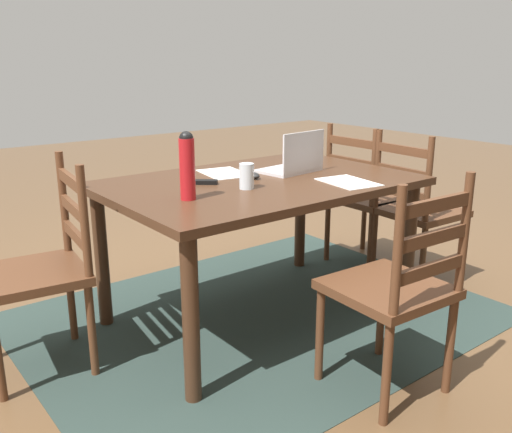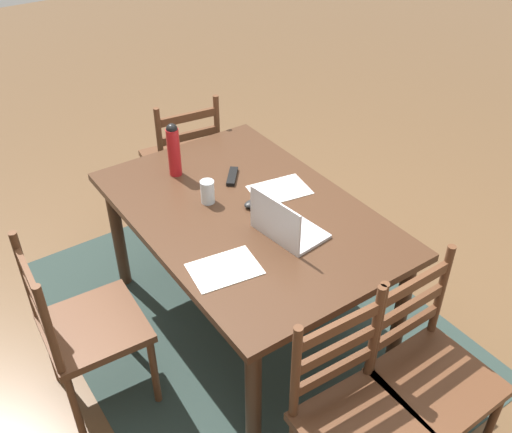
{
  "view_description": "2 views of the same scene",
  "coord_description": "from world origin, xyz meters",
  "views": [
    {
      "loc": [
        1.72,
        2.18,
        1.37
      ],
      "look_at": [
        0.01,
        -0.01,
        0.57
      ],
      "focal_mm": 38.99,
      "sensor_mm": 36.0,
      "label": 1
    },
    {
      "loc": [
        -1.93,
        1.28,
        2.41
      ],
      "look_at": [
        0.09,
        -0.12,
        0.62
      ],
      "focal_mm": 40.47,
      "sensor_mm": 36.0,
      "label": 2
    }
  ],
  "objects": [
    {
      "name": "ground_plane",
      "position": [
        0.0,
        0.0,
        0.0
      ],
      "size": [
        14.0,
        14.0,
        0.0
      ],
      "primitive_type": "plane",
      "color": "brown"
    },
    {
      "name": "area_rug",
      "position": [
        0.0,
        0.0,
        0.0
      ],
      "size": [
        2.41,
        1.85,
        0.01
      ],
      "primitive_type": "cube",
      "color": "#283833",
      "rests_on": "ground"
    },
    {
      "name": "dining_table",
      "position": [
        0.0,
        0.0,
        0.67
      ],
      "size": [
        1.55,
        1.03,
        0.76
      ],
      "color": "#422819",
      "rests_on": "ground"
    },
    {
      "name": "chair_left_far",
      "position": [
        -1.06,
        0.2,
        0.46
      ],
      "size": [
        0.46,
        0.46,
        0.95
      ],
      "color": "#56331E",
      "rests_on": "ground"
    },
    {
      "name": "chair_far_head",
      "position": [
        0.0,
        0.89,
        0.46
      ],
      "size": [
        0.46,
        0.46,
        0.95
      ],
      "color": "#56331E",
      "rests_on": "ground"
    },
    {
      "name": "chair_left_near",
      "position": [
        -1.06,
        -0.21,
        0.46
      ],
      "size": [
        0.45,
        0.45,
        0.95
      ],
      "color": "#56331E",
      "rests_on": "ground"
    },
    {
      "name": "chair_right_near",
      "position": [
        1.06,
        -0.2,
        0.46
      ],
      "size": [
        0.49,
        0.49,
        0.95
      ],
      "color": "#56331E",
      "rests_on": "ground"
    },
    {
      "name": "laptop",
      "position": [
        -0.27,
        -0.03,
        0.82
      ],
      "size": [
        0.34,
        0.26,
        0.23
      ],
      "color": "silver",
      "rests_on": "dining_table"
    },
    {
      "name": "water_bottle",
      "position": [
        0.5,
        0.12,
        0.92
      ],
      "size": [
        0.07,
        0.07,
        0.3
      ],
      "color": "red",
      "rests_on": "dining_table"
    },
    {
      "name": "drinking_glass",
      "position": [
        0.17,
        0.12,
        0.82
      ],
      "size": [
        0.07,
        0.07,
        0.12
      ],
      "primitive_type": "cylinder",
      "color": "silver",
      "rests_on": "dining_table"
    },
    {
      "name": "computer_mouse",
      "position": [
        0.01,
        -0.05,
        0.78
      ],
      "size": [
        0.07,
        0.1,
        0.03
      ],
      "primitive_type": "ellipsoid",
      "rotation": [
        0.0,
        0.0,
        -0.06
      ],
      "color": "black",
      "rests_on": "dining_table"
    },
    {
      "name": "tv_remote",
      "position": [
        0.29,
        -0.1,
        0.77
      ],
      "size": [
        0.16,
        0.14,
        0.02
      ],
      "primitive_type": "cube",
      "rotation": [
        0.0,
        0.0,
        0.87
      ],
      "color": "black",
      "rests_on": "dining_table"
    },
    {
      "name": "paper_stack_left",
      "position": [
        0.05,
        -0.24,
        0.76
      ],
      "size": [
        0.26,
        0.33,
        0.0
      ],
      "primitive_type": "cube",
      "rotation": [
        0.0,
        0.0,
        -0.17
      ],
      "color": "white",
      "rests_on": "dining_table"
    },
    {
      "name": "paper_stack_right",
      "position": [
        -0.31,
        0.32,
        0.76
      ],
      "size": [
        0.25,
        0.32,
        0.0
      ],
      "primitive_type": "cube",
      "rotation": [
        0.0,
        0.0,
        -0.15
      ],
      "color": "white",
      "rests_on": "dining_table"
    }
  ]
}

